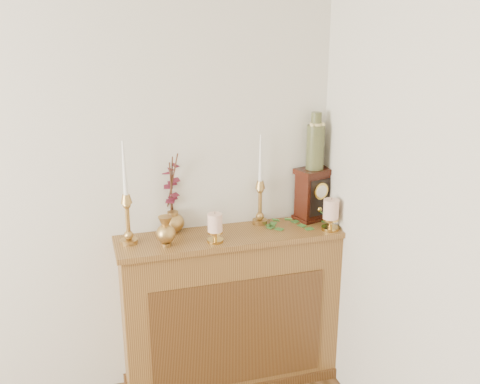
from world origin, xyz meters
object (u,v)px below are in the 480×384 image
object	(u,v)px
bud_vase	(166,232)
ceramic_vase	(315,144)
candlestick_center	(260,195)
ginger_jar	(172,195)
candlestick_left	(127,211)
mantel_clock	(314,194)

from	to	relation	value
bud_vase	ceramic_vase	distance (m)	0.96
candlestick_center	ginger_jar	xyz separation A→B (m)	(-0.49, 0.03, 0.03)
candlestick_left	bud_vase	world-z (taller)	candlestick_left
candlestick_center	bud_vase	world-z (taller)	candlestick_center
candlestick_center	bud_vase	xyz separation A→B (m)	(-0.56, -0.17, -0.09)
candlestick_center	mantel_clock	size ratio (longest dim) A/B	1.71
mantel_clock	ceramic_vase	distance (m)	0.30
candlestick_center	mantel_clock	bearing A→B (deg)	-2.95
candlestick_left	bud_vase	xyz separation A→B (m)	(0.18, -0.09, -0.10)
candlestick_left	bud_vase	distance (m)	0.22
ginger_jar	mantel_clock	xyz separation A→B (m)	(0.80, -0.05, -0.06)
bud_vase	ginger_jar	size ratio (longest dim) A/B	0.36
candlestick_left	ceramic_vase	xyz separation A→B (m)	(1.06, 0.07, 0.26)
ginger_jar	candlestick_center	bearing A→B (deg)	-3.83
bud_vase	mantel_clock	bearing A→B (deg)	10.05
bud_vase	ceramic_vase	world-z (taller)	ceramic_vase
candlestick_left	mantel_clock	size ratio (longest dim) A/B	1.81
bud_vase	mantel_clock	world-z (taller)	mantel_clock
ginger_jar	mantel_clock	world-z (taller)	ginger_jar
candlestick_left	mantel_clock	xyz separation A→B (m)	(1.06, 0.07, -0.03)
candlestick_left	candlestick_center	distance (m)	0.74
candlestick_left	ceramic_vase	size ratio (longest dim) A/B	1.70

